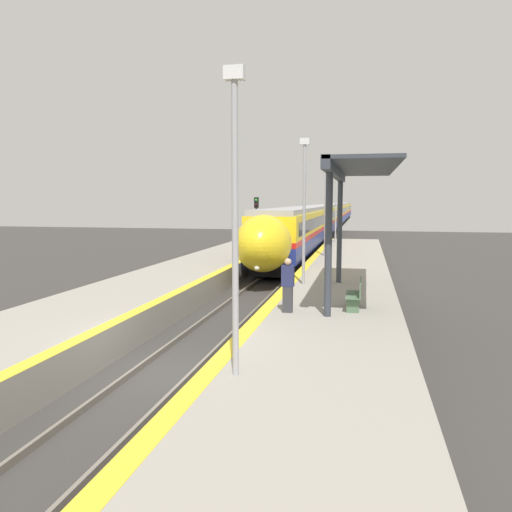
{
  "coord_description": "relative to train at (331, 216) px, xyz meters",
  "views": [
    {
      "loc": [
        4.68,
        -11.01,
        4.19
      ],
      "look_at": [
        0.57,
        7.73,
        2.06
      ],
      "focal_mm": 35.0,
      "sensor_mm": 36.0,
      "label": 1
    }
  ],
  "objects": [
    {
      "name": "station_canopy",
      "position": [
        4.26,
        -52.81,
        2.85
      ],
      "size": [
        2.02,
        9.0,
        4.37
      ],
      "color": "#333842",
      "rests_on": "platform_right"
    },
    {
      "name": "lamppost_mid",
      "position": [
        2.38,
        -50.58,
        2.01
      ],
      "size": [
        0.36,
        0.2,
        5.59
      ],
      "color": "#9E9EA3",
      "rests_on": "platform_right"
    },
    {
      "name": "lamppost_far",
      "position": [
        2.38,
        -40.2,
        2.01
      ],
      "size": [
        0.36,
        0.2,
        5.59
      ],
      "color": "#9E9EA3",
      "rests_on": "platform_right"
    },
    {
      "name": "rail_left",
      "position": [
        -0.72,
        -58.68,
        -2.05
      ],
      "size": [
        0.08,
        90.0,
        0.15
      ],
      "primitive_type": "cube",
      "color": "slate",
      "rests_on": "ground_plane"
    },
    {
      "name": "person_waiting",
      "position": [
        2.53,
        -55.54,
        -0.36
      ],
      "size": [
        0.36,
        0.22,
        1.59
      ],
      "color": "#333338",
      "rests_on": "platform_right"
    },
    {
      "name": "rail_right",
      "position": [
        0.72,
        -58.68,
        -2.05
      ],
      "size": [
        0.08,
        90.0,
        0.15
      ],
      "primitive_type": "cube",
      "color": "slate",
      "rests_on": "ground_plane"
    },
    {
      "name": "platform_bench",
      "position": [
        4.47,
        -54.69,
        -0.71
      ],
      "size": [
        0.44,
        1.45,
        0.89
      ],
      "color": "#4C6B4C",
      "rests_on": "platform_right"
    },
    {
      "name": "lamppost_farthest",
      "position": [
        2.38,
        -29.83,
        2.01
      ],
      "size": [
        0.36,
        0.2,
        5.59
      ],
      "color": "#9E9EA3",
      "rests_on": "platform_right"
    },
    {
      "name": "platform_left",
      "position": [
        -3.7,
        -58.68,
        -1.65
      ],
      "size": [
        4.12,
        64.0,
        0.96
      ],
      "color": "gray",
      "rests_on": "ground_plane"
    },
    {
      "name": "railway_signal",
      "position": [
        -2.35,
        -37.52,
        0.57
      ],
      "size": [
        0.28,
        0.28,
        4.41
      ],
      "color": "#59595E",
      "rests_on": "ground_plane"
    },
    {
      "name": "platform_right",
      "position": [
        3.72,
        -58.68,
        -1.65
      ],
      "size": [
        4.17,
        64.0,
        0.96
      ],
      "color": "gray",
      "rests_on": "ground_plane"
    },
    {
      "name": "lamppost_near",
      "position": [
        2.38,
        -60.95,
        2.01
      ],
      "size": [
        0.36,
        0.2,
        5.59
      ],
      "color": "#9E9EA3",
      "rests_on": "platform_right"
    },
    {
      "name": "train",
      "position": [
        0.0,
        0.0,
        0.0
      ],
      "size": [
        2.78,
        97.16,
        3.71
      ],
      "color": "black",
      "rests_on": "ground_plane"
    },
    {
      "name": "ground_plane",
      "position": [
        0.0,
        -58.68,
        -2.12
      ],
      "size": [
        120.0,
        120.0,
        0.0
      ],
      "primitive_type": "plane",
      "color": "#383533"
    }
  ]
}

